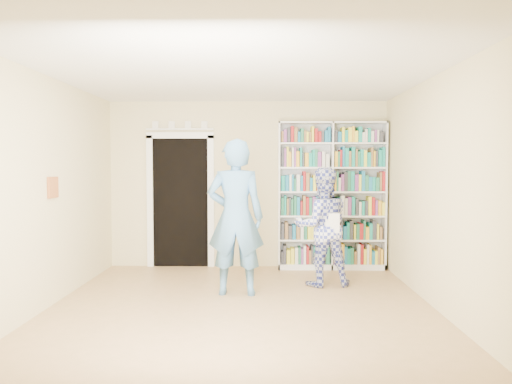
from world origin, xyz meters
TOP-DOWN VIEW (x-y plane):
  - floor at (0.00, 0.00)m, footprint 5.00×5.00m
  - ceiling at (0.00, 0.00)m, footprint 5.00×5.00m
  - wall_back at (0.00, 2.50)m, footprint 4.50×0.00m
  - wall_left at (-2.25, 0.00)m, footprint 0.00×5.00m
  - wall_right at (2.25, 0.00)m, footprint 0.00×5.00m
  - bookshelf at (1.35, 2.34)m, footprint 1.71×0.32m
  - doorway at (-1.10, 2.48)m, footprint 1.10×0.08m
  - wall_art at (-2.23, 0.20)m, footprint 0.03×0.25m
  - man_blue at (-0.10, 0.70)m, footprint 0.74×0.50m
  - man_plaid at (1.07, 1.20)m, footprint 0.86×0.71m
  - paper_sheet at (1.18, 0.95)m, footprint 0.19×0.03m

SIDE VIEW (x-z plane):
  - floor at x=0.00m, z-range 0.00..0.00m
  - man_plaid at x=1.07m, z-range 0.00..1.63m
  - paper_sheet at x=1.18m, z-range 0.76..1.02m
  - man_blue at x=-0.10m, z-range 0.00..1.99m
  - doorway at x=-1.10m, z-range -0.04..2.39m
  - bookshelf at x=1.35m, z-range 0.01..2.36m
  - wall_back at x=0.00m, z-range -0.90..3.60m
  - wall_left at x=-2.25m, z-range -1.15..3.85m
  - wall_right at x=2.25m, z-range -1.15..3.85m
  - wall_art at x=-2.23m, z-range 1.27..1.52m
  - ceiling at x=0.00m, z-range 2.70..2.70m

